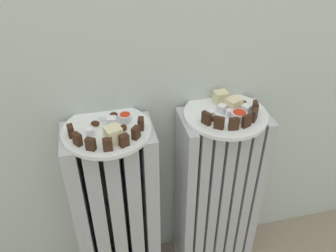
{
  "coord_description": "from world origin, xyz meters",
  "views": [
    {
      "loc": [
        -0.19,
        -0.56,
        1.28
      ],
      "look_at": [
        0.0,
        0.28,
        0.67
      ],
      "focal_mm": 38.18,
      "sensor_mm": 36.0,
      "label": 1
    }
  ],
  "objects_px": {
    "plate_left": "(107,130)",
    "radiator_right": "(216,196)",
    "plate_right": "(225,114)",
    "jam_bowl_right": "(239,115)",
    "fork": "(104,126)",
    "jam_bowl_left": "(125,117)",
    "radiator_left": "(117,214)"
  },
  "relations": [
    {
      "from": "plate_left",
      "to": "fork",
      "type": "height_order",
      "value": "fork"
    },
    {
      "from": "plate_right",
      "to": "jam_bowl_right",
      "type": "bearing_deg",
      "value": -59.49
    },
    {
      "from": "plate_left",
      "to": "jam_bowl_left",
      "type": "relative_size",
      "value": 6.84
    },
    {
      "from": "plate_left",
      "to": "radiator_right",
      "type": "bearing_deg",
      "value": -0.0
    },
    {
      "from": "jam_bowl_left",
      "to": "fork",
      "type": "relative_size",
      "value": 0.35
    },
    {
      "from": "jam_bowl_right",
      "to": "fork",
      "type": "distance_m",
      "value": 0.39
    },
    {
      "from": "plate_left",
      "to": "fork",
      "type": "relative_size",
      "value": 2.41
    },
    {
      "from": "fork",
      "to": "jam_bowl_left",
      "type": "bearing_deg",
      "value": 8.89
    },
    {
      "from": "jam_bowl_right",
      "to": "fork",
      "type": "bearing_deg",
      "value": 171.84
    },
    {
      "from": "plate_right",
      "to": "jam_bowl_left",
      "type": "height_order",
      "value": "jam_bowl_left"
    },
    {
      "from": "radiator_right",
      "to": "plate_left",
      "type": "distance_m",
      "value": 0.5
    },
    {
      "from": "radiator_right",
      "to": "fork",
      "type": "bearing_deg",
      "value": 177.81
    },
    {
      "from": "radiator_right",
      "to": "jam_bowl_left",
      "type": "height_order",
      "value": "jam_bowl_left"
    },
    {
      "from": "plate_right",
      "to": "jam_bowl_right",
      "type": "distance_m",
      "value": 0.05
    },
    {
      "from": "plate_left",
      "to": "jam_bowl_right",
      "type": "height_order",
      "value": "jam_bowl_right"
    },
    {
      "from": "jam_bowl_left",
      "to": "jam_bowl_right",
      "type": "distance_m",
      "value": 0.33
    },
    {
      "from": "plate_left",
      "to": "jam_bowl_left",
      "type": "bearing_deg",
      "value": 22.49
    },
    {
      "from": "jam_bowl_left",
      "to": "jam_bowl_right",
      "type": "bearing_deg",
      "value": -11.35
    },
    {
      "from": "plate_right",
      "to": "radiator_right",
      "type": "bearing_deg",
      "value": -104.04
    },
    {
      "from": "radiator_left",
      "to": "jam_bowl_right",
      "type": "height_order",
      "value": "jam_bowl_right"
    },
    {
      "from": "radiator_left",
      "to": "plate_left",
      "type": "distance_m",
      "value": 0.35
    },
    {
      "from": "radiator_right",
      "to": "jam_bowl_right",
      "type": "relative_size",
      "value": 14.65
    },
    {
      "from": "plate_right",
      "to": "fork",
      "type": "bearing_deg",
      "value": 177.81
    },
    {
      "from": "jam_bowl_right",
      "to": "radiator_right",
      "type": "bearing_deg",
      "value": 120.51
    },
    {
      "from": "plate_left",
      "to": "fork",
      "type": "bearing_deg",
      "value": 110.53
    },
    {
      "from": "radiator_left",
      "to": "radiator_right",
      "type": "relative_size",
      "value": 1.0
    },
    {
      "from": "plate_right",
      "to": "jam_bowl_left",
      "type": "relative_size",
      "value": 6.84
    },
    {
      "from": "radiator_left",
      "to": "plate_left",
      "type": "relative_size",
      "value": 2.68
    },
    {
      "from": "radiator_right",
      "to": "fork",
      "type": "xyz_separation_m",
      "value": [
        -0.36,
        0.01,
        0.36
      ]
    },
    {
      "from": "radiator_right",
      "to": "plate_right",
      "type": "xyz_separation_m",
      "value": [
        0.0,
        0.0,
        0.35
      ]
    },
    {
      "from": "jam_bowl_left",
      "to": "radiator_left",
      "type": "bearing_deg",
      "value": -157.51
    },
    {
      "from": "radiator_left",
      "to": "radiator_right",
      "type": "height_order",
      "value": "same"
    }
  ]
}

